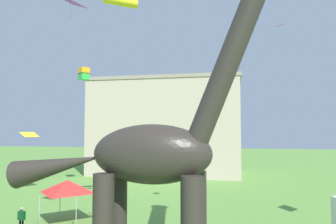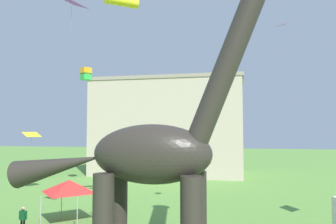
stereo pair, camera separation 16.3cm
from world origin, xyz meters
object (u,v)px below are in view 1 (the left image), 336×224
(dinosaur_sculpture, at_px, (150,154))
(kite_mid_center, at_px, (29,135))
(kite_near_high, at_px, (122,0))
(person_watching_child, at_px, (22,217))
(festival_canopy_tent, at_px, (68,186))
(kite_apex, at_px, (281,25))
(kite_far_right, at_px, (71,2))
(kite_mid_left, at_px, (84,74))

(dinosaur_sculpture, relative_size, kite_mid_center, 6.72)
(dinosaur_sculpture, height_order, kite_near_high, kite_near_high)
(kite_near_high, bearing_deg, person_watching_child, -148.68)
(festival_canopy_tent, bearing_deg, kite_near_high, 11.98)
(kite_apex, distance_m, kite_mid_center, 26.73)
(person_watching_child, relative_size, kite_mid_center, 0.72)
(dinosaur_sculpture, relative_size, festival_canopy_tent, 4.67)
(festival_canopy_tent, xyz_separation_m, kite_far_right, (2.03, -3.86, 11.74))
(festival_canopy_tent, xyz_separation_m, kite_apex, (15.52, 5.70, 12.56))
(kite_near_high, relative_size, kite_apex, 2.55)
(person_watching_child, height_order, kite_mid_left, kite_mid_left)
(dinosaur_sculpture, height_order, kite_mid_left, dinosaur_sculpture)
(dinosaur_sculpture, bearing_deg, kite_mid_center, 120.49)
(festival_canopy_tent, distance_m, kite_mid_left, 16.80)
(dinosaur_sculpture, bearing_deg, kite_near_high, 102.66)
(kite_near_high, bearing_deg, kite_far_right, -109.04)
(person_watching_child, bearing_deg, kite_mid_center, 160.52)
(kite_far_right, bearing_deg, kite_mid_left, 113.11)
(person_watching_child, xyz_separation_m, festival_canopy_tent, (1.83, 2.55, 1.60))
(festival_canopy_tent, distance_m, kite_apex, 20.76)
(person_watching_child, bearing_deg, festival_canopy_tent, 91.91)
(kite_near_high, relative_size, kite_mid_center, 1.21)
(kite_apex, height_order, kite_mid_center, kite_apex)
(kite_mid_left, bearing_deg, person_watching_child, -78.51)
(person_watching_child, bearing_deg, kite_apex, 63.04)
(kite_mid_left, bearing_deg, dinosaur_sculpture, -55.55)
(kite_near_high, distance_m, kite_apex, 12.92)
(person_watching_child, bearing_deg, kite_near_high, 68.91)
(person_watching_child, relative_size, kite_mid_left, 1.14)
(kite_mid_left, height_order, kite_apex, kite_apex)
(kite_mid_left, xyz_separation_m, kite_apex, (20.35, -6.54, 2.12))
(kite_apex, relative_size, kite_mid_center, 0.48)
(kite_mid_left, xyz_separation_m, kite_mid_center, (-4.59, -3.06, -6.84))
(kite_mid_left, relative_size, kite_mid_center, 0.63)
(person_watching_child, height_order, kite_mid_center, kite_mid_center)
(person_watching_child, xyz_separation_m, kite_near_high, (5.46, 3.32, 15.23))
(festival_canopy_tent, height_order, kite_apex, kite_apex)
(kite_mid_left, relative_size, kite_apex, 1.33)
(dinosaur_sculpture, xyz_separation_m, kite_mid_center, (-16.95, 14.95, 0.83))
(kite_mid_center, bearing_deg, kite_near_high, -32.79)
(kite_mid_center, xyz_separation_m, kite_far_right, (11.46, -13.04, 8.15))
(kite_mid_left, distance_m, kite_mid_center, 8.79)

